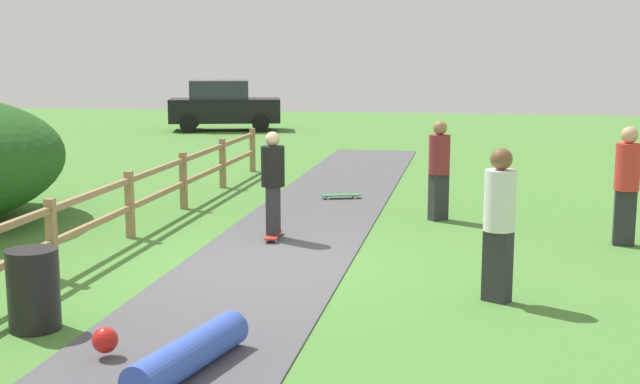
{
  "coord_description": "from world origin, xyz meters",
  "views": [
    {
      "loc": [
        2.86,
        -11.23,
        3.02
      ],
      "look_at": [
        0.71,
        0.45,
        1.0
      ],
      "focal_mm": 46.6,
      "sensor_mm": 36.0,
      "label": 1
    }
  ],
  "objects_px": {
    "trash_bin": "(34,290)",
    "bystander_maroon": "(439,165)",
    "bystander_white": "(499,217)",
    "skater_fallen": "(183,353)",
    "bystander_red": "(627,180)",
    "parked_car_black": "(224,105)",
    "skater_riding": "(273,180)",
    "skateboard_loose": "(341,195)"
  },
  "relations": [
    {
      "from": "skater_fallen",
      "to": "bystander_white",
      "type": "bearing_deg",
      "value": 44.04
    },
    {
      "from": "trash_bin",
      "to": "bystander_maroon",
      "type": "distance_m",
      "value": 7.99
    },
    {
      "from": "skater_riding",
      "to": "parked_car_black",
      "type": "xyz_separation_m",
      "value": [
        -6.31,
        18.0,
        -0.03
      ]
    },
    {
      "from": "bystander_red",
      "to": "parked_car_black",
      "type": "relative_size",
      "value": 0.42
    },
    {
      "from": "trash_bin",
      "to": "skateboard_loose",
      "type": "relative_size",
      "value": 1.09
    },
    {
      "from": "bystander_white",
      "to": "parked_car_black",
      "type": "bearing_deg",
      "value": 115.21
    },
    {
      "from": "parked_car_black",
      "to": "bystander_white",
      "type": "bearing_deg",
      "value": -64.79
    },
    {
      "from": "skater_riding",
      "to": "bystander_white",
      "type": "bearing_deg",
      "value": -38.61
    },
    {
      "from": "skateboard_loose",
      "to": "parked_car_black",
      "type": "relative_size",
      "value": 0.18
    },
    {
      "from": "skater_fallen",
      "to": "skateboard_loose",
      "type": "relative_size",
      "value": 2.11
    },
    {
      "from": "skater_fallen",
      "to": "parked_car_black",
      "type": "distance_m",
      "value": 24.63
    },
    {
      "from": "bystander_red",
      "to": "bystander_maroon",
      "type": "relative_size",
      "value": 1.04
    },
    {
      "from": "trash_bin",
      "to": "bystander_red",
      "type": "xyz_separation_m",
      "value": [
        7.05,
        5.38,
        0.59
      ]
    },
    {
      "from": "trash_bin",
      "to": "parked_car_black",
      "type": "bearing_deg",
      "value": 101.84
    },
    {
      "from": "trash_bin",
      "to": "bystander_white",
      "type": "height_order",
      "value": "bystander_white"
    },
    {
      "from": "trash_bin",
      "to": "skater_fallen",
      "type": "relative_size",
      "value": 0.52
    },
    {
      "from": "bystander_red",
      "to": "parked_car_black",
      "type": "xyz_separation_m",
      "value": [
        -11.82,
        17.37,
        -0.09
      ]
    },
    {
      "from": "bystander_maroon",
      "to": "parked_car_black",
      "type": "relative_size",
      "value": 0.4
    },
    {
      "from": "bystander_maroon",
      "to": "bystander_red",
      "type": "bearing_deg",
      "value": -26.28
    },
    {
      "from": "skater_riding",
      "to": "bystander_red",
      "type": "bearing_deg",
      "value": 6.49
    },
    {
      "from": "parked_car_black",
      "to": "bystander_maroon",
      "type": "bearing_deg",
      "value": -60.88
    },
    {
      "from": "trash_bin",
      "to": "skateboard_loose",
      "type": "height_order",
      "value": "trash_bin"
    },
    {
      "from": "trash_bin",
      "to": "bystander_white",
      "type": "distance_m",
      "value": 5.42
    },
    {
      "from": "skater_riding",
      "to": "skateboard_loose",
      "type": "relative_size",
      "value": 2.12
    },
    {
      "from": "skater_riding",
      "to": "bystander_white",
      "type": "relative_size",
      "value": 0.92
    },
    {
      "from": "bystander_white",
      "to": "parked_car_black",
      "type": "xyz_separation_m",
      "value": [
        -9.78,
        20.77,
        -0.09
      ]
    },
    {
      "from": "skateboard_loose",
      "to": "bystander_red",
      "type": "bearing_deg",
      "value": -32.71
    },
    {
      "from": "bystander_white",
      "to": "skater_fallen",
      "type": "bearing_deg",
      "value": -135.96
    },
    {
      "from": "trash_bin",
      "to": "parked_car_black",
      "type": "distance_m",
      "value": 23.25
    },
    {
      "from": "trash_bin",
      "to": "skater_riding",
      "type": "distance_m",
      "value": 5.02
    },
    {
      "from": "trash_bin",
      "to": "bystander_white",
      "type": "xyz_separation_m",
      "value": [
        5.01,
        1.98,
        0.6
      ]
    },
    {
      "from": "skater_riding",
      "to": "skateboard_loose",
      "type": "xyz_separation_m",
      "value": [
        0.5,
        3.85,
        -0.9
      ]
    },
    {
      "from": "trash_bin",
      "to": "bystander_red",
      "type": "distance_m",
      "value": 8.89
    },
    {
      "from": "skateboard_loose",
      "to": "bystander_maroon",
      "type": "height_order",
      "value": "bystander_maroon"
    },
    {
      "from": "bystander_maroon",
      "to": "skater_riding",
      "type": "bearing_deg",
      "value": -140.76
    },
    {
      "from": "skater_riding",
      "to": "parked_car_black",
      "type": "relative_size",
      "value": 0.39
    },
    {
      "from": "skateboard_loose",
      "to": "trash_bin",
      "type": "bearing_deg",
      "value": -103.32
    },
    {
      "from": "bystander_white",
      "to": "bystander_maroon",
      "type": "bearing_deg",
      "value": 100.67
    },
    {
      "from": "trash_bin",
      "to": "skater_fallen",
      "type": "bearing_deg",
      "value": -24.19
    },
    {
      "from": "skater_riding",
      "to": "skater_fallen",
      "type": "distance_m",
      "value": 5.74
    },
    {
      "from": "skater_riding",
      "to": "bystander_maroon",
      "type": "relative_size",
      "value": 0.97
    },
    {
      "from": "bystander_red",
      "to": "skater_riding",
      "type": "bearing_deg",
      "value": -173.51
    }
  ]
}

